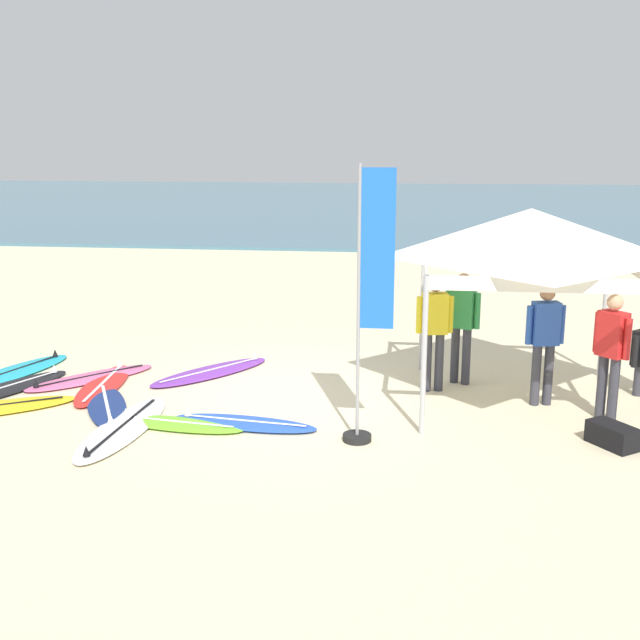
{
  "coord_description": "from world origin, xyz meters",
  "views": [
    {
      "loc": [
        1.61,
        -10.75,
        3.71
      ],
      "look_at": [
        0.25,
        0.6,
        1.0
      ],
      "focal_mm": 43.88,
      "sensor_mm": 36.0,
      "label": 1
    }
  ],
  "objects_px": {
    "surfboard_lime": "(177,424)",
    "person_red": "(611,348)",
    "surfboard_red": "(103,385)",
    "person_green": "(462,321)",
    "gear_bag_near_tent": "(612,435)",
    "canopy_tent": "(530,235)",
    "person_blue": "(545,337)",
    "surfboard_blue": "(244,423)",
    "surfboard_navy": "(107,406)",
    "person_yellow": "(434,326)",
    "surfboard_pink": "(90,378)",
    "surfboard_black": "(6,389)",
    "surfboard_cyan": "(10,373)",
    "surfboard_purple": "(211,372)",
    "surfboard_white": "(123,428)",
    "banner_flag": "(368,318)"
  },
  "relations": [
    {
      "from": "surfboard_navy",
      "to": "person_green",
      "type": "xyz_separation_m",
      "value": [
        4.95,
        1.74,
        0.95
      ]
    },
    {
      "from": "surfboard_white",
      "to": "surfboard_purple",
      "type": "height_order",
      "value": "same"
    },
    {
      "from": "surfboard_red",
      "to": "gear_bag_near_tent",
      "type": "distance_m",
      "value": 7.23
    },
    {
      "from": "surfboard_purple",
      "to": "person_red",
      "type": "xyz_separation_m",
      "value": [
        5.76,
        -1.37,
        0.95
      ]
    },
    {
      "from": "surfboard_white",
      "to": "person_blue",
      "type": "distance_m",
      "value": 5.83
    },
    {
      "from": "surfboard_pink",
      "to": "surfboard_red",
      "type": "bearing_deg",
      "value": -42.03
    },
    {
      "from": "surfboard_pink",
      "to": "person_green",
      "type": "xyz_separation_m",
      "value": [
        5.7,
        0.53,
        0.95
      ]
    },
    {
      "from": "surfboard_navy",
      "to": "person_yellow",
      "type": "relative_size",
      "value": 1.16
    },
    {
      "from": "surfboard_black",
      "to": "person_red",
      "type": "distance_m",
      "value": 8.63
    },
    {
      "from": "person_yellow",
      "to": "surfboard_black",
      "type": "bearing_deg",
      "value": -172.97
    },
    {
      "from": "surfboard_white",
      "to": "person_red",
      "type": "distance_m",
      "value": 6.45
    },
    {
      "from": "surfboard_red",
      "to": "person_yellow",
      "type": "distance_m",
      "value": 5.05
    },
    {
      "from": "surfboard_navy",
      "to": "surfboard_black",
      "type": "height_order",
      "value": "same"
    },
    {
      "from": "surfboard_red",
      "to": "person_green",
      "type": "distance_m",
      "value": 5.51
    },
    {
      "from": "surfboard_lime",
      "to": "canopy_tent",
      "type": "bearing_deg",
      "value": 18.64
    },
    {
      "from": "surfboard_lime",
      "to": "surfboard_red",
      "type": "relative_size",
      "value": 0.9
    },
    {
      "from": "surfboard_red",
      "to": "person_blue",
      "type": "height_order",
      "value": "person_blue"
    },
    {
      "from": "surfboard_red",
      "to": "gear_bag_near_tent",
      "type": "bearing_deg",
      "value": -11.83
    },
    {
      "from": "surfboard_pink",
      "to": "banner_flag",
      "type": "distance_m",
      "value": 5.08
    },
    {
      "from": "surfboard_blue",
      "to": "person_blue",
      "type": "bearing_deg",
      "value": 18.22
    },
    {
      "from": "surfboard_cyan",
      "to": "banner_flag",
      "type": "bearing_deg",
      "value": -19.59
    },
    {
      "from": "surfboard_cyan",
      "to": "gear_bag_near_tent",
      "type": "relative_size",
      "value": 4.08
    },
    {
      "from": "surfboard_pink",
      "to": "surfboard_black",
      "type": "distance_m",
      "value": 1.22
    },
    {
      "from": "person_blue",
      "to": "person_yellow",
      "type": "xyz_separation_m",
      "value": [
        -1.5,
        0.45,
        0.0
      ]
    },
    {
      "from": "surfboard_lime",
      "to": "gear_bag_near_tent",
      "type": "xyz_separation_m",
      "value": [
        5.48,
        -0.01,
        0.1
      ]
    },
    {
      "from": "surfboard_red",
      "to": "person_blue",
      "type": "distance_m",
      "value": 6.51
    },
    {
      "from": "canopy_tent",
      "to": "surfboard_pink",
      "type": "relative_size",
      "value": 1.54
    },
    {
      "from": "surfboard_black",
      "to": "person_green",
      "type": "xyz_separation_m",
      "value": [
        6.73,
        1.19,
        0.95
      ]
    },
    {
      "from": "surfboard_cyan",
      "to": "surfboard_navy",
      "type": "distance_m",
      "value": 2.47
    },
    {
      "from": "banner_flag",
      "to": "gear_bag_near_tent",
      "type": "relative_size",
      "value": 5.67
    },
    {
      "from": "surfboard_white",
      "to": "surfboard_blue",
      "type": "xyz_separation_m",
      "value": [
        1.51,
        0.37,
        0.0
      ]
    },
    {
      "from": "canopy_tent",
      "to": "person_blue",
      "type": "relative_size",
      "value": 1.71
    },
    {
      "from": "person_red",
      "to": "banner_flag",
      "type": "relative_size",
      "value": 0.5
    },
    {
      "from": "person_blue",
      "to": "person_yellow",
      "type": "bearing_deg",
      "value": 163.51
    },
    {
      "from": "person_blue",
      "to": "banner_flag",
      "type": "relative_size",
      "value": 0.5
    },
    {
      "from": "surfboard_cyan",
      "to": "person_green",
      "type": "xyz_separation_m",
      "value": [
        7.05,
        0.45,
        0.95
      ]
    },
    {
      "from": "surfboard_pink",
      "to": "person_yellow",
      "type": "height_order",
      "value": "person_yellow"
    },
    {
      "from": "surfboard_pink",
      "to": "surfboard_red",
      "type": "xyz_separation_m",
      "value": [
        0.34,
        -0.3,
        0.0
      ]
    },
    {
      "from": "surfboard_blue",
      "to": "surfboard_navy",
      "type": "height_order",
      "value": "same"
    },
    {
      "from": "surfboard_cyan",
      "to": "gear_bag_near_tent",
      "type": "height_order",
      "value": "gear_bag_near_tent"
    },
    {
      "from": "banner_flag",
      "to": "surfboard_navy",
      "type": "bearing_deg",
      "value": 168.21
    },
    {
      "from": "surfboard_white",
      "to": "banner_flag",
      "type": "height_order",
      "value": "banner_flag"
    },
    {
      "from": "surfboard_pink",
      "to": "gear_bag_near_tent",
      "type": "bearing_deg",
      "value": -13.54
    },
    {
      "from": "surfboard_cyan",
      "to": "person_green",
      "type": "bearing_deg",
      "value": 3.63
    },
    {
      "from": "surfboard_black",
      "to": "person_green",
      "type": "bearing_deg",
      "value": 10.0
    },
    {
      "from": "surfboard_white",
      "to": "surfboard_black",
      "type": "height_order",
      "value": "same"
    },
    {
      "from": "surfboard_lime",
      "to": "surfboard_navy",
      "type": "bearing_deg",
      "value": 154.41
    },
    {
      "from": "canopy_tent",
      "to": "surfboard_purple",
      "type": "bearing_deg",
      "value": 170.78
    },
    {
      "from": "gear_bag_near_tent",
      "to": "canopy_tent",
      "type": "bearing_deg",
      "value": 120.24
    },
    {
      "from": "surfboard_lime",
      "to": "person_red",
      "type": "height_order",
      "value": "person_red"
    }
  ]
}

